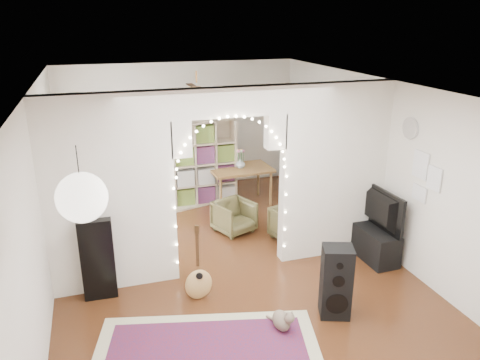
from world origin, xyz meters
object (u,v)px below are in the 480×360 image
object	(u,v)px
dining_chair_left	(234,217)
dining_table	(240,171)
dining_chair_right	(293,224)
acoustic_guitar	(198,273)
floor_speaker	(336,282)
bookcase	(194,164)
media_console	(371,242)

from	to	relation	value
dining_chair_left	dining_table	bearing A→B (deg)	45.48
dining_chair_left	dining_chair_right	world-z (taller)	dining_chair_right
dining_table	dining_chair_right	size ratio (longest dim) A/B	1.98
acoustic_guitar	floor_speaker	world-z (taller)	acoustic_guitar
dining_table	dining_chair_left	bearing A→B (deg)	-115.36
acoustic_guitar	bookcase	xyz separation A→B (m)	(0.68, 3.32, 0.45)
media_console	dining_chair_right	xyz separation A→B (m)	(-0.93, 0.93, 0.03)
floor_speaker	dining_chair_right	world-z (taller)	floor_speaker
media_console	dining_chair_left	distance (m)	2.34
media_console	dining_table	xyz separation A→B (m)	(-1.29, 2.73, 0.43)
acoustic_guitar	floor_speaker	distance (m)	1.78
media_console	dining_table	distance (m)	3.04
dining_chair_left	media_console	bearing A→B (deg)	-62.26
floor_speaker	bookcase	distance (m)	4.28
media_console	bookcase	world-z (taller)	bookcase
dining_table	dining_chair_left	xyz separation A→B (m)	(-0.50, -1.22, -0.40)
bookcase	dining_chair_left	xyz separation A→B (m)	(0.37, -1.47, -0.57)
bookcase	floor_speaker	bearing A→B (deg)	-93.79
bookcase	dining_table	size ratio (longest dim) A/B	1.37
acoustic_guitar	floor_speaker	xyz separation A→B (m)	(1.56, -0.86, 0.07)
dining_chair_left	dining_chair_right	xyz separation A→B (m)	(0.86, -0.58, 0.00)
dining_chair_right	dining_chair_left	bearing A→B (deg)	127.46
dining_chair_right	acoustic_guitar	bearing A→B (deg)	-164.72
media_console	floor_speaker	bearing A→B (deg)	-138.68
media_console	dining_table	world-z (taller)	dining_table
bookcase	dining_chair_left	size ratio (longest dim) A/B	2.74
media_console	dining_chair_right	size ratio (longest dim) A/B	1.60
bookcase	media_console	bearing A→B (deg)	-69.68
bookcase	dining_chair_left	world-z (taller)	bookcase
bookcase	acoustic_guitar	bearing A→B (deg)	-117.21
floor_speaker	acoustic_guitar	bearing A→B (deg)	171.15
floor_speaker	dining_table	distance (m)	3.93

